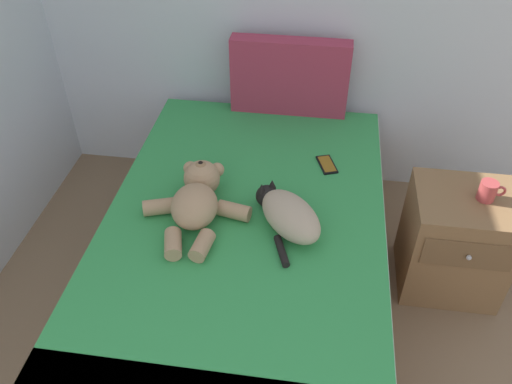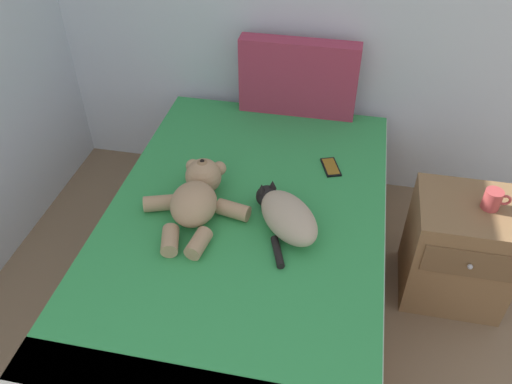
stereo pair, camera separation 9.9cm
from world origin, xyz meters
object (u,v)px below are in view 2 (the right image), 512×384
Objects in this scene: cat at (286,216)px; nightstand at (458,249)px; bed at (242,267)px; cell_phone at (331,167)px; mug at (493,199)px; teddy_bear at (197,197)px; patterned_cushion at (298,78)px.

cat is 0.76× the size of nightstand.
cell_phone is at bearing 54.18° from bed.
cat is (0.19, 0.01, 0.35)m from bed.
bed is 1.17m from mug.
teddy_bear is at bearing -142.37° from cell_phone.
bed is at bearing -163.78° from mug.
teddy_bear is at bearing 174.90° from cat.
patterned_cushion is at bearing 143.36° from nightstand.
nightstand is at bearing 11.89° from teddy_bear.
patterned_cushion reaches higher than teddy_bear.
nightstand reaches higher than bed.
teddy_bear is (-0.40, 0.04, 0.01)m from cat.
patterned_cushion is 1.15× the size of nightstand.
teddy_bear is at bearing -108.86° from patterned_cushion.
bed is at bearing -163.02° from nightstand.
cell_phone is (0.24, -0.49, -0.21)m from patterned_cushion.
mug is at bearing -13.03° from cell_phone.
cell_phone is 0.29× the size of nightstand.
nightstand is at bearing -14.84° from cell_phone.
cat is at bearing -161.31° from mug.
mug is at bearing 16.22° from bed.
bed is 0.42m from teddy_bear.
cat is 0.78× the size of teddy_bear.
teddy_bear is 1.29m from nightstand.
cell_phone is at bearing 37.63° from teddy_bear.
cell_phone is (0.35, 0.48, 0.28)m from bed.
cell_phone is 0.75m from mug.
cat is 0.50m from cell_phone.
mug is (0.73, -0.17, 0.05)m from cell_phone.
teddy_bear reaches higher than cat.
bed is 3.82× the size of teddy_bear.
mug reaches higher than nightstand.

